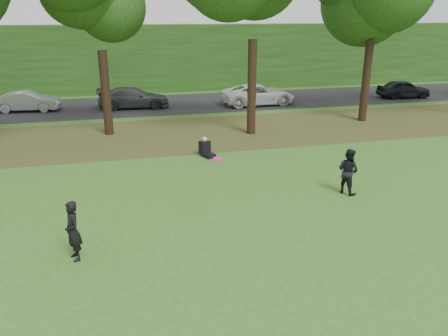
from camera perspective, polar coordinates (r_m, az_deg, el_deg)
The scene contains 9 objects.
ground at distance 10.40m, azimuth 2.50°, elevation -14.13°, with size 120.00×120.00×0.00m, color #2F5D1D.
leaf_litter at distance 22.19m, azimuth -6.96°, elevation 4.33°, with size 60.00×7.00×0.01m, color #4C341B.
street at distance 29.95m, azimuth -8.93°, elevation 8.20°, with size 70.00×7.00×0.02m, color black.
far_hedge at distance 35.53m, azimuth -10.09°, elevation 13.94°, with size 70.00×3.00×5.00m, color #1D3D11.
player_left at distance 11.33m, azimuth -19.14°, elevation -7.78°, with size 0.56×0.37×1.54m, color black.
player_right at distance 15.19m, azimuth 15.90°, elevation -0.39°, with size 0.76×0.59×1.56m, color black.
parked_cars at distance 28.64m, azimuth -10.17°, elevation 9.00°, with size 38.63×3.50×1.47m.
frisbee at distance 12.01m, azimuth -0.81°, elevation 1.15°, with size 0.37×0.37×0.08m.
seated_person at distance 18.64m, azimuth -2.39°, elevation 2.50°, with size 0.66×0.83×0.83m.
Camera 1 is at (-2.50, -8.29, 5.75)m, focal length 35.00 mm.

